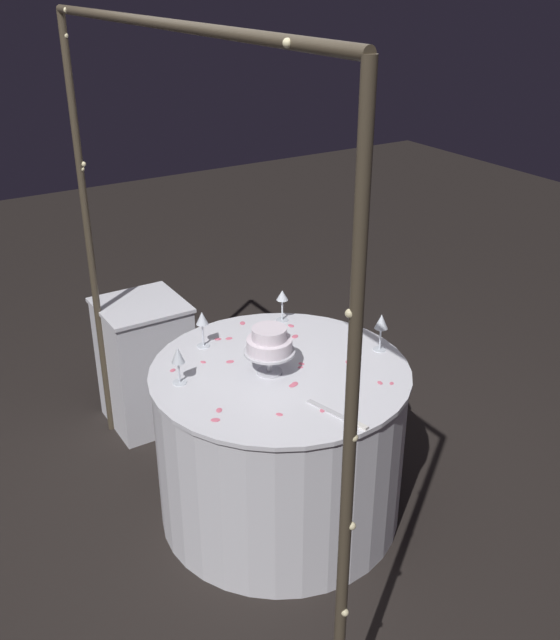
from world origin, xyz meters
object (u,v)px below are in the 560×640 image
decorative_arch (174,240)px  wine_glass_1 (178,357)px  main_table (280,442)px  tiered_cake (269,343)px  wine_glass_3 (202,321)px  wine_glass_0 (282,298)px  side_table (146,363)px  wine_glass_2 (381,323)px  cake_knife (341,416)px

decorative_arch → wine_glass_1: decorative_arch is taller
main_table → tiered_cake: 0.53m
wine_glass_3 → wine_glass_0: bearing=-85.2°
side_table → wine_glass_0: size_ratio=4.52×
main_table → wine_glass_0: (0.41, -0.27, 0.51)m
side_table → wine_glass_2: bearing=-148.0°
main_table → wine_glass_1: size_ratio=6.73×
decorative_arch → main_table: 1.16m
decorative_arch → wine_glass_2: bearing=-95.3°
side_table → wine_glass_1: wine_glass_1 is taller
tiered_cake → wine_glass_2: tiered_cake is taller
decorative_arch → wine_glass_1: 0.57m
tiered_cake → wine_glass_1: bearing=70.8°
wine_glass_0 → wine_glass_1: 0.74m
wine_glass_0 → wine_glass_2: (-0.49, -0.22, 0.01)m
main_table → cake_knife: size_ratio=3.92×
wine_glass_1 → wine_glass_2: bearing=-103.4°
decorative_arch → wine_glass_1: (0.13, -0.03, -0.56)m
cake_knife → main_table: bearing=0.6°
tiered_cake → cake_knife: bearing=-172.5°
cake_knife → side_table: bearing=8.9°
main_table → wine_glass_0: bearing=-33.1°
wine_glass_2 → main_table: bearing=79.7°
side_table → tiered_cake: tiered_cake is taller
wine_glass_0 → main_table: bearing=146.9°
wine_glass_0 → side_table: bearing=37.5°
wine_glass_0 → wine_glass_2: size_ratio=0.90×
wine_glass_3 → main_table: bearing=-153.2°
decorative_arch → cake_knife: (-0.44, -0.46, -0.68)m
decorative_arch → cake_knife: decorative_arch is taller
wine_glass_0 → wine_glass_2: 0.54m
decorative_arch → tiered_cake: 0.67m
main_table → tiered_cake: (0.00, 0.05, 0.53)m
cake_knife → wine_glass_0: bearing=-17.1°
side_table → wine_glass_1: bearing=168.4°
wine_glass_3 → wine_glass_1: bearing=136.3°
decorative_arch → side_table: 1.53m
decorative_arch → cake_knife: size_ratio=7.59×
tiered_cake → cake_knife: 0.46m
wine_glass_1 → wine_glass_2: size_ratio=0.95×
decorative_arch → wine_glass_0: decorative_arch is taller
decorative_arch → side_table: bearing=-12.0°
wine_glass_2 → tiered_cake: bearing=80.6°
wine_glass_0 → wine_glass_3: 0.45m
wine_glass_2 → wine_glass_3: (0.46, 0.67, -0.00)m
wine_glass_2 → wine_glass_3: bearing=55.7°
side_table → tiered_cake: 1.20m
wine_glass_0 → decorative_arch: bearing=119.6°
wine_glass_1 → decorative_arch: bearing=164.9°
side_table → wine_glass_1: 1.08m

